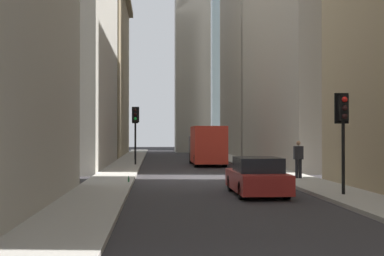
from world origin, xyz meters
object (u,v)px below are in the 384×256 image
object	(u,v)px
traffic_light_foreground	(343,120)
sedan_red	(257,177)
discarded_bottle	(129,180)
delivery_truck	(207,145)
pedestrian	(298,158)
traffic_light_midblock	(135,122)
traffic_light_far_junction	(135,123)

from	to	relation	value
traffic_light_foreground	sedan_red	bearing A→B (deg)	68.25
traffic_light_foreground	discarded_bottle	xyz separation A→B (m)	(5.34, 7.86, -2.54)
sedan_red	traffic_light_foreground	world-z (taller)	traffic_light_foreground
delivery_truck	pedestrian	distance (m)	13.44
delivery_truck	traffic_light_foreground	distance (m)	20.12
sedan_red	pedestrian	size ratio (longest dim) A/B	2.37
delivery_truck	sedan_red	xyz separation A→B (m)	(-18.72, 0.00, -0.80)
traffic_light_midblock	discarded_bottle	bearing A→B (deg)	-179.15
delivery_truck	pedestrian	xyz separation A→B (m)	(-13.06, -3.16, -0.32)
delivery_truck	traffic_light_midblock	distance (m)	5.53
discarded_bottle	delivery_truck	bearing A→B (deg)	-18.91
traffic_light_far_junction	pedestrian	world-z (taller)	traffic_light_far_junction
traffic_light_far_junction	traffic_light_foreground	bearing A→B (deg)	-162.69
traffic_light_midblock	traffic_light_far_junction	world-z (taller)	traffic_light_far_junction
discarded_bottle	traffic_light_far_junction	bearing A→B (deg)	1.39
discarded_bottle	sedan_red	bearing A→B (deg)	-130.08
pedestrian	discarded_bottle	bearing A→B (deg)	100.24
traffic_light_foreground	delivery_truck	bearing A→B (deg)	8.25
traffic_light_foreground	pedestrian	xyz separation A→B (m)	(6.81, -0.28, -1.65)
traffic_light_far_junction	sedan_red	bearing A→B (deg)	-167.94
sedan_red	traffic_light_foreground	bearing A→B (deg)	-111.75
sedan_red	traffic_light_midblock	size ratio (longest dim) A/B	1.05
delivery_truck	discarded_bottle	xyz separation A→B (m)	(-14.53, 4.98, -1.21)
traffic_light_foreground	traffic_light_midblock	size ratio (longest dim) A/B	0.88
traffic_light_far_junction	discarded_bottle	size ratio (longest dim) A/B	15.49
traffic_light_midblock	delivery_truck	bearing A→B (deg)	-79.68
traffic_light_midblock	sedan_red	bearing A→B (deg)	-163.75
traffic_light_far_junction	traffic_light_midblock	bearing A→B (deg)	-177.69
traffic_light_foreground	pedestrian	world-z (taller)	traffic_light_foreground
traffic_light_foreground	traffic_light_far_junction	world-z (taller)	traffic_light_far_junction
traffic_light_foreground	traffic_light_far_junction	bearing A→B (deg)	17.31
delivery_truck	traffic_light_far_junction	distance (m)	9.09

